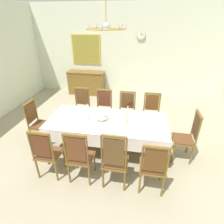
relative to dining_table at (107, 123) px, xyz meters
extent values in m
cube|color=#9F967B|center=(0.00, 0.08, -0.72)|extent=(7.14, 6.95, 0.04)
cube|color=silver|center=(0.00, 3.60, 0.93)|extent=(7.14, 0.08, 3.26)
cylinder|color=brown|center=(-1.18, -0.46, -0.33)|extent=(0.07, 0.07, 0.74)
cylinder|color=brown|center=(1.18, -0.46, -0.33)|extent=(0.07, 0.07, 0.74)
cylinder|color=brown|center=(-1.18, 0.46, -0.33)|extent=(0.07, 0.07, 0.74)
cylinder|color=brown|center=(1.18, 0.46, -0.33)|extent=(0.07, 0.07, 0.74)
cube|color=brown|center=(0.00, 0.00, 0.00)|extent=(2.43, 1.00, 0.08)
cube|color=brown|center=(0.00, 0.00, 0.06)|extent=(2.55, 1.12, 0.03)
cube|color=white|center=(0.00, 0.00, 0.07)|extent=(2.57, 1.14, 0.00)
cube|color=white|center=(0.00, -0.56, -0.08)|extent=(2.57, 0.00, 0.30)
cube|color=white|center=(0.00, 0.56, -0.08)|extent=(2.57, 0.00, 0.30)
cube|color=white|center=(-1.28, 0.00, -0.08)|extent=(0.00, 1.14, 0.30)
cube|color=white|center=(1.28, 0.00, -0.08)|extent=(0.00, 1.14, 0.30)
cylinder|color=brown|center=(-1.12, -0.72, -0.47)|extent=(0.04, 0.04, 0.45)
cylinder|color=brown|center=(-0.74, -0.72, -0.47)|extent=(0.04, 0.04, 0.45)
cylinder|color=brown|center=(-1.12, -1.08, -0.47)|extent=(0.04, 0.04, 0.45)
cylinder|color=brown|center=(-0.74, -1.08, -0.47)|extent=(0.04, 0.04, 0.45)
cube|color=brown|center=(-0.93, -0.90, -0.23)|extent=(0.44, 0.42, 0.03)
cube|color=brown|center=(-0.93, -0.90, -0.21)|extent=(0.40, 0.38, 0.02)
cylinder|color=brown|center=(-1.13, -1.09, 0.07)|extent=(0.03, 0.03, 0.58)
cylinder|color=brown|center=(-0.74, -1.09, 0.07)|extent=(0.03, 0.03, 0.58)
cube|color=#582F19|center=(-0.93, -1.09, 0.10)|extent=(0.34, 0.02, 0.44)
cube|color=brown|center=(-0.93, -1.09, 0.36)|extent=(0.40, 0.04, 0.04)
cylinder|color=brown|center=(-0.74, 0.72, -0.47)|extent=(0.04, 0.04, 0.45)
cylinder|color=brown|center=(-1.12, 0.72, -0.47)|extent=(0.04, 0.04, 0.45)
cylinder|color=brown|center=(-0.74, 1.08, -0.47)|extent=(0.04, 0.04, 0.45)
cylinder|color=brown|center=(-1.12, 1.08, -0.47)|extent=(0.04, 0.04, 0.45)
cube|color=brown|center=(-0.93, 0.90, -0.23)|extent=(0.44, 0.42, 0.03)
cube|color=brown|center=(-0.93, 0.90, -0.21)|extent=(0.40, 0.38, 0.02)
cylinder|color=brown|center=(-0.74, 1.09, 0.07)|extent=(0.03, 0.03, 0.58)
cylinder|color=brown|center=(-1.13, 1.09, 0.07)|extent=(0.03, 0.03, 0.58)
cube|color=brown|center=(-0.93, 1.09, 0.10)|extent=(0.34, 0.02, 0.44)
cube|color=brown|center=(-0.93, 1.09, 0.36)|extent=(0.40, 0.04, 0.04)
cylinder|color=brown|center=(-0.50, -0.72, -0.47)|extent=(0.04, 0.04, 0.45)
cylinder|color=brown|center=(-0.12, -0.72, -0.47)|extent=(0.04, 0.04, 0.45)
cylinder|color=brown|center=(-0.50, -1.08, -0.47)|extent=(0.04, 0.04, 0.45)
cylinder|color=brown|center=(-0.12, -1.08, -0.47)|extent=(0.04, 0.04, 0.45)
cube|color=brown|center=(-0.31, -0.90, -0.23)|extent=(0.44, 0.42, 0.03)
cube|color=brown|center=(-0.31, -0.90, -0.21)|extent=(0.40, 0.38, 0.02)
cylinder|color=brown|center=(-0.50, -1.09, 0.09)|extent=(0.03, 0.03, 0.62)
cylinder|color=brown|center=(-0.11, -1.09, 0.09)|extent=(0.03, 0.03, 0.62)
cube|color=brown|center=(-0.31, -1.09, 0.12)|extent=(0.34, 0.02, 0.47)
cube|color=brown|center=(-0.31, -1.09, 0.40)|extent=(0.40, 0.04, 0.04)
cylinder|color=brown|center=(-0.12, 0.72, -0.47)|extent=(0.04, 0.04, 0.45)
cylinder|color=brown|center=(-0.50, 0.72, -0.47)|extent=(0.04, 0.04, 0.45)
cylinder|color=brown|center=(-0.12, 1.08, -0.47)|extent=(0.04, 0.04, 0.45)
cylinder|color=brown|center=(-0.50, 1.08, -0.47)|extent=(0.04, 0.04, 0.45)
cube|color=brown|center=(-0.31, 0.90, -0.23)|extent=(0.44, 0.42, 0.03)
cube|color=brown|center=(-0.31, 0.90, -0.21)|extent=(0.40, 0.38, 0.02)
cylinder|color=brown|center=(-0.11, 1.09, 0.06)|extent=(0.03, 0.03, 0.57)
cylinder|color=brown|center=(-0.50, 1.09, 0.06)|extent=(0.03, 0.03, 0.57)
cube|color=#592F1E|center=(-0.31, 1.09, 0.09)|extent=(0.34, 0.02, 0.43)
cube|color=brown|center=(-0.31, 1.09, 0.35)|extent=(0.40, 0.04, 0.04)
cylinder|color=brown|center=(0.14, -0.72, -0.47)|extent=(0.04, 0.04, 0.45)
cylinder|color=brown|center=(0.52, -0.72, -0.47)|extent=(0.04, 0.04, 0.45)
cylinder|color=brown|center=(0.14, -1.08, -0.47)|extent=(0.04, 0.04, 0.45)
cylinder|color=brown|center=(0.52, -1.08, -0.47)|extent=(0.04, 0.04, 0.45)
cube|color=brown|center=(0.33, -0.90, -0.23)|extent=(0.44, 0.42, 0.03)
cube|color=brown|center=(0.33, -0.90, -0.21)|extent=(0.40, 0.38, 0.02)
cylinder|color=brown|center=(0.13, -1.09, 0.12)|extent=(0.03, 0.03, 0.67)
cylinder|color=brown|center=(0.52, -1.09, 0.12)|extent=(0.03, 0.03, 0.67)
cube|color=brown|center=(0.33, -1.09, 0.15)|extent=(0.34, 0.02, 0.51)
cube|color=brown|center=(0.33, -1.09, 0.45)|extent=(0.40, 0.04, 0.04)
cylinder|color=brown|center=(0.52, 0.72, -0.47)|extent=(0.04, 0.04, 0.45)
cylinder|color=brown|center=(0.14, 0.72, -0.47)|extent=(0.04, 0.04, 0.45)
cylinder|color=brown|center=(0.52, 1.08, -0.47)|extent=(0.04, 0.04, 0.45)
cylinder|color=brown|center=(0.14, 1.08, -0.47)|extent=(0.04, 0.04, 0.45)
cube|color=brown|center=(0.33, 0.90, -0.23)|extent=(0.44, 0.42, 0.03)
cube|color=brown|center=(0.33, 0.90, -0.21)|extent=(0.40, 0.38, 0.02)
cylinder|color=brown|center=(0.52, 1.09, 0.06)|extent=(0.03, 0.03, 0.55)
cylinder|color=brown|center=(0.13, 1.09, 0.06)|extent=(0.03, 0.03, 0.55)
cube|color=brown|center=(0.33, 1.09, 0.08)|extent=(0.34, 0.02, 0.42)
cube|color=brown|center=(0.33, 1.09, 0.33)|extent=(0.40, 0.04, 0.04)
cylinder|color=brown|center=(0.78, -0.72, -0.47)|extent=(0.04, 0.04, 0.45)
cylinder|color=brown|center=(1.16, -0.72, -0.47)|extent=(0.04, 0.04, 0.45)
cylinder|color=brown|center=(0.78, -1.08, -0.47)|extent=(0.04, 0.04, 0.45)
cylinder|color=brown|center=(1.16, -1.08, -0.47)|extent=(0.04, 0.04, 0.45)
cube|color=brown|center=(0.97, -0.90, -0.23)|extent=(0.44, 0.42, 0.03)
cube|color=brown|center=(0.97, -0.90, -0.21)|extent=(0.40, 0.38, 0.02)
cylinder|color=brown|center=(0.77, -1.09, 0.06)|extent=(0.03, 0.03, 0.56)
cylinder|color=brown|center=(1.16, -1.09, 0.06)|extent=(0.03, 0.03, 0.56)
cube|color=brown|center=(0.97, -1.09, 0.09)|extent=(0.34, 0.02, 0.42)
cube|color=brown|center=(0.97, -1.09, 0.34)|extent=(0.40, 0.04, 0.04)
cylinder|color=brown|center=(1.16, 0.72, -0.47)|extent=(0.04, 0.04, 0.45)
cylinder|color=brown|center=(0.78, 0.72, -0.47)|extent=(0.04, 0.04, 0.45)
cylinder|color=brown|center=(1.16, 1.08, -0.47)|extent=(0.04, 0.04, 0.45)
cylinder|color=brown|center=(0.78, 1.08, -0.47)|extent=(0.04, 0.04, 0.45)
cube|color=brown|center=(0.97, 0.90, -0.23)|extent=(0.44, 0.42, 0.03)
cube|color=brown|center=(0.97, 0.90, -0.21)|extent=(0.40, 0.38, 0.02)
cylinder|color=brown|center=(1.16, 1.09, 0.06)|extent=(0.03, 0.03, 0.55)
cylinder|color=brown|center=(0.77, 1.09, 0.06)|extent=(0.03, 0.03, 0.55)
cube|color=brown|center=(0.97, 1.09, 0.09)|extent=(0.34, 0.02, 0.42)
cube|color=brown|center=(0.97, 1.09, 0.33)|extent=(0.40, 0.04, 0.04)
cylinder|color=brown|center=(-1.44, 0.19, -0.47)|extent=(0.04, 0.04, 0.45)
cylinder|color=brown|center=(-1.44, -0.19, -0.47)|extent=(0.04, 0.04, 0.45)
cylinder|color=brown|center=(-1.80, 0.19, -0.47)|extent=(0.04, 0.04, 0.45)
cylinder|color=brown|center=(-1.80, -0.19, -0.47)|extent=(0.04, 0.04, 0.45)
cube|color=brown|center=(-1.62, 0.00, -0.23)|extent=(0.42, 0.44, 0.03)
cube|color=brown|center=(-1.62, 0.00, -0.21)|extent=(0.38, 0.40, 0.02)
cylinder|color=brown|center=(-1.81, 0.20, 0.07)|extent=(0.03, 0.03, 0.57)
cylinder|color=brown|center=(-1.81, -0.20, 0.07)|extent=(0.03, 0.03, 0.57)
cube|color=brown|center=(-1.81, 0.00, 0.10)|extent=(0.02, 0.34, 0.43)
cube|color=brown|center=(-1.81, 0.00, 0.35)|extent=(0.04, 0.40, 0.04)
cylinder|color=brown|center=(1.44, -0.19, -0.47)|extent=(0.04, 0.04, 0.45)
cylinder|color=brown|center=(1.44, 0.19, -0.47)|extent=(0.04, 0.04, 0.45)
cylinder|color=brown|center=(1.80, -0.19, -0.47)|extent=(0.04, 0.04, 0.45)
cylinder|color=brown|center=(1.80, 0.19, -0.47)|extent=(0.04, 0.04, 0.45)
cube|color=brown|center=(1.62, 0.00, -0.23)|extent=(0.42, 0.44, 0.03)
cube|color=brown|center=(1.62, 0.00, -0.21)|extent=(0.38, 0.40, 0.02)
cylinder|color=brown|center=(1.81, -0.20, 0.09)|extent=(0.03, 0.03, 0.62)
cylinder|color=brown|center=(1.81, 0.20, 0.09)|extent=(0.03, 0.03, 0.62)
cube|color=brown|center=(1.81, 0.00, 0.12)|extent=(0.02, 0.34, 0.47)
cube|color=brown|center=(1.81, 0.00, 0.40)|extent=(0.04, 0.40, 0.04)
cylinder|color=white|center=(-0.13, 0.00, 0.08)|extent=(0.15, 0.15, 0.02)
ellipsoid|color=white|center=(-0.13, 0.00, 0.16)|extent=(0.28, 0.28, 0.13)
ellipsoid|color=white|center=(-0.13, 0.00, 0.23)|extent=(0.25, 0.25, 0.10)
sphere|color=#43724F|center=(-0.13, 0.00, 0.29)|extent=(0.03, 0.03, 0.03)
cylinder|color=gold|center=(-0.43, 0.00, 0.08)|extent=(0.07, 0.07, 0.02)
cylinder|color=gold|center=(-0.43, 0.00, 0.20)|extent=(0.02, 0.02, 0.22)
cone|color=gold|center=(-0.43, 0.00, 0.32)|extent=(0.04, 0.04, 0.02)
cylinder|color=silver|center=(-0.43, 0.00, 0.38)|extent=(0.02, 0.02, 0.10)
cylinder|color=gold|center=(0.43, 0.00, 0.08)|extent=(0.07, 0.07, 0.02)
cylinder|color=gold|center=(0.43, 0.00, 0.21)|extent=(0.02, 0.02, 0.24)
cone|color=gold|center=(0.43, 0.00, 0.34)|extent=(0.04, 0.04, 0.02)
cylinder|color=silver|center=(0.43, 0.00, 0.40)|extent=(0.02, 0.02, 0.10)
cylinder|color=white|center=(0.90, 0.38, 0.09)|extent=(0.17, 0.17, 0.04)
cylinder|color=white|center=(0.90, 0.38, 0.10)|extent=(0.14, 0.14, 0.03)
torus|color=#43724F|center=(0.90, 0.38, 0.11)|extent=(0.16, 0.16, 0.01)
cylinder|color=white|center=(0.08, 0.41, 0.09)|extent=(0.19, 0.19, 0.04)
cylinder|color=white|center=(0.08, 0.41, 0.10)|extent=(0.15, 0.15, 0.03)
torus|color=#43724F|center=(0.08, 0.41, 0.11)|extent=(0.18, 0.18, 0.01)
cube|color=gold|center=(1.00, 0.35, 0.08)|extent=(0.05, 0.14, 0.00)
ellipsoid|color=gold|center=(1.03, 0.43, 0.08)|extent=(0.03, 0.05, 0.01)
cube|color=gold|center=(0.20, 0.38, 0.08)|extent=(0.05, 0.14, 0.00)
ellipsoid|color=gold|center=(0.22, 0.46, 0.08)|extent=(0.03, 0.05, 0.01)
cube|color=brown|center=(-1.53, 3.28, -0.26)|extent=(1.40, 0.44, 0.88)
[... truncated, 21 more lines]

